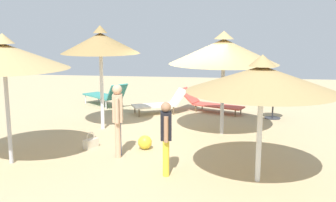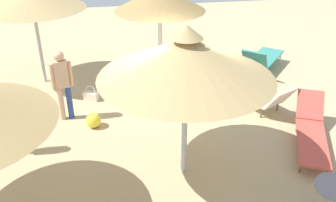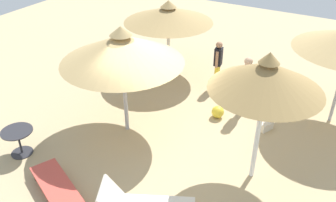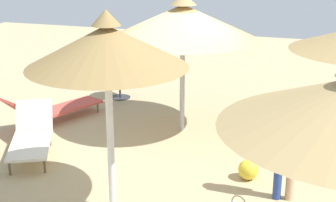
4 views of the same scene
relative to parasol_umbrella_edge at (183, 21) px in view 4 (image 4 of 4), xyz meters
name	(u,v)px [view 4 (image 4 of 4)]	position (x,y,z in m)	size (l,w,h in m)	color
ground	(172,153)	(-1.14, -0.12, -2.35)	(24.00, 24.00, 0.10)	tan
parasol_umbrella_edge	(183,21)	(0.00, 0.00, 0.00)	(2.98, 2.98, 2.85)	#B2B2B7
parasol_umbrella_near_right	(107,47)	(-3.45, 0.09, 0.19)	(2.25, 2.25, 2.99)	white
lounge_chair_back	(53,108)	(-0.42, 2.82, -1.98)	(2.34, 1.48, 0.76)	#CC4C3F
lounge_chair_near_left	(31,136)	(-2.05, 2.34, -1.93)	(1.91, 1.41, 0.83)	silver
person_standing_edge	(287,141)	(-2.38, -2.32, -1.33)	(0.27, 0.48, 1.69)	tan
side_table_round	(120,80)	(1.64, 2.10, -1.84)	(0.74, 0.74, 0.66)	#2D2D33
beach_ball	(248,170)	(-1.87, -1.70, -2.12)	(0.35, 0.35, 0.35)	yellow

